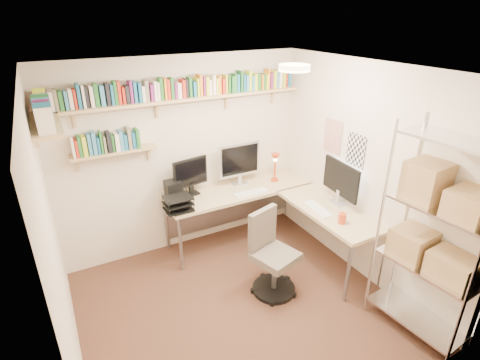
% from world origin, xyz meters
% --- Properties ---
extents(ground, '(3.20, 3.20, 0.00)m').
position_xyz_m(ground, '(0.00, 0.00, 0.00)').
color(ground, '#4A2D1F').
rests_on(ground, ground).
extents(room_shell, '(3.24, 3.04, 2.52)m').
position_xyz_m(room_shell, '(0.00, 0.00, 1.55)').
color(room_shell, beige).
rests_on(room_shell, ground).
extents(wall_shelves, '(3.12, 1.09, 0.80)m').
position_xyz_m(wall_shelves, '(-0.43, 1.30, 2.02)').
color(wall_shelves, tan).
rests_on(wall_shelves, ground).
extents(corner_desk, '(2.11, 2.02, 1.37)m').
position_xyz_m(corner_desk, '(0.70, 0.92, 0.78)').
color(corner_desk, beige).
rests_on(corner_desk, ground).
extents(office_chair, '(0.54, 0.55, 0.99)m').
position_xyz_m(office_chair, '(0.46, 0.10, 0.41)').
color(office_chair, black).
rests_on(office_chair, ground).
extents(wire_rack, '(0.53, 0.95, 2.12)m').
position_xyz_m(wire_rack, '(1.42, -1.08, 1.21)').
color(wire_rack, silver).
rests_on(wire_rack, ground).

